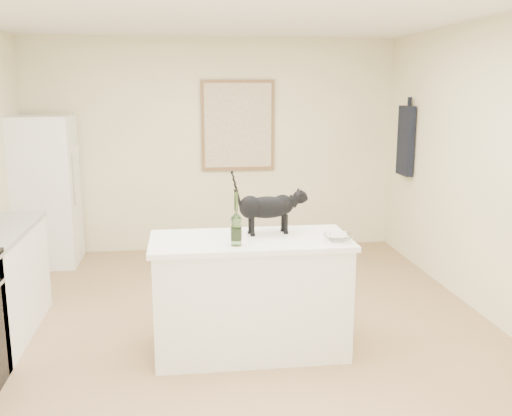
% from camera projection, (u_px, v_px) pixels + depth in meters
% --- Properties ---
extents(floor, '(5.50, 5.50, 0.00)m').
position_uv_depth(floor, '(235.00, 339.00, 4.66)').
color(floor, '#9E7954').
rests_on(floor, ground).
extents(ceiling, '(5.50, 5.50, 0.00)m').
position_uv_depth(ceiling, '(233.00, 4.00, 4.12)').
color(ceiling, white).
rests_on(ceiling, ground).
extents(wall_back, '(4.50, 0.00, 4.50)m').
position_uv_depth(wall_back, '(214.00, 146.00, 7.06)').
color(wall_back, beige).
rests_on(wall_back, ground).
extents(wall_front, '(4.50, 0.00, 4.50)m').
position_uv_depth(wall_front, '(318.00, 328.00, 1.72)').
color(wall_front, beige).
rests_on(wall_front, ground).
extents(wall_right, '(0.00, 5.50, 5.50)m').
position_uv_depth(wall_right, '(508.00, 176.00, 4.67)').
color(wall_right, beige).
rests_on(wall_right, ground).
extents(island_base, '(1.44, 0.67, 0.86)m').
position_uv_depth(island_base, '(250.00, 297.00, 4.39)').
color(island_base, white).
rests_on(island_base, floor).
extents(island_top, '(1.50, 0.70, 0.04)m').
position_uv_depth(island_top, '(250.00, 241.00, 4.29)').
color(island_top, white).
rests_on(island_top, island_base).
extents(fridge, '(0.68, 0.68, 1.70)m').
position_uv_depth(fridge, '(45.00, 191.00, 6.52)').
color(fridge, white).
rests_on(fridge, floor).
extents(artwork_frame, '(0.90, 0.03, 1.10)m').
position_uv_depth(artwork_frame, '(238.00, 125.00, 7.01)').
color(artwork_frame, brown).
rests_on(artwork_frame, wall_back).
extents(artwork_canvas, '(0.82, 0.00, 1.02)m').
position_uv_depth(artwork_canvas, '(238.00, 126.00, 7.00)').
color(artwork_canvas, beige).
rests_on(artwork_canvas, wall_back).
extents(hanging_garment, '(0.08, 0.34, 0.80)m').
position_uv_depth(hanging_garment, '(406.00, 141.00, 6.63)').
color(hanging_garment, black).
rests_on(hanging_garment, wall_right).
extents(black_cat, '(0.55, 0.23, 0.37)m').
position_uv_depth(black_cat, '(267.00, 210.00, 4.38)').
color(black_cat, black).
rests_on(black_cat, island_top).
extents(wine_bottle, '(0.10, 0.10, 0.36)m').
position_uv_depth(wine_bottle, '(236.00, 221.00, 4.06)').
color(wine_bottle, '#326227').
rests_on(wine_bottle, island_top).
extents(glass_bowl, '(0.24, 0.24, 0.05)m').
position_uv_depth(glass_bowl, '(338.00, 238.00, 4.20)').
color(glass_bowl, white).
rests_on(glass_bowl, island_top).
extents(fridge_paper, '(0.05, 0.12, 0.16)m').
position_uv_depth(fridge_paper, '(76.00, 153.00, 6.60)').
color(fridge_paper, silver).
rests_on(fridge_paper, fridge).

